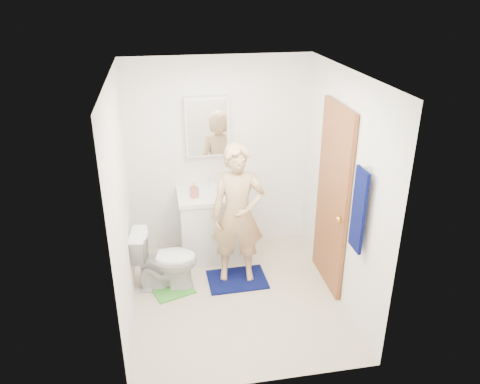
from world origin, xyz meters
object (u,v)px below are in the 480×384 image
object	(u,v)px
vanity_cabinet	(212,226)
toothbrush_cup	(226,185)
towel	(359,210)
toilet	(165,259)
soap_dispenser	(194,190)
medicine_cabinet	(207,126)
man	(238,215)

from	to	relation	value
vanity_cabinet	toothbrush_cup	size ratio (longest dim) A/B	7.30
towel	toilet	xyz separation A→B (m)	(-1.77, 0.91, -0.90)
soap_dispenser	vanity_cabinet	bearing A→B (deg)	22.67
medicine_cabinet	soap_dispenser	size ratio (longest dim) A/B	3.75
medicine_cabinet	toothbrush_cup	bearing A→B (deg)	-33.25
soap_dispenser	man	size ratio (longest dim) A/B	0.12
medicine_cabinet	man	bearing A→B (deg)	-73.75
medicine_cabinet	vanity_cabinet	bearing A→B (deg)	-90.00
medicine_cabinet	man	size ratio (longest dim) A/B	0.44
medicine_cabinet	toilet	xyz separation A→B (m)	(-0.59, -0.80, -1.25)
towel	man	world-z (taller)	towel
towel	man	distance (m)	1.40
toothbrush_cup	man	world-z (taller)	man
man	toothbrush_cup	bearing A→B (deg)	100.32
toilet	toothbrush_cup	distance (m)	1.17
medicine_cabinet	soap_dispenser	xyz separation A→B (m)	(-0.20, -0.31, -0.66)
towel	toothbrush_cup	world-z (taller)	towel
towel	man	size ratio (longest dim) A/B	0.50
toilet	toothbrush_cup	bearing A→B (deg)	-41.61
medicine_cabinet	towel	distance (m)	2.11
toothbrush_cup	towel	bearing A→B (deg)	-58.17
soap_dispenser	towel	bearing A→B (deg)	-45.45
toilet	man	world-z (taller)	man
towel	soap_dispenser	bearing A→B (deg)	134.55
vanity_cabinet	toothbrush_cup	xyz separation A→B (m)	(0.20, 0.09, 0.49)
toothbrush_cup	man	size ratio (longest dim) A/B	0.07
towel	soap_dispenser	xyz separation A→B (m)	(-1.38, 1.40, -0.31)
towel	medicine_cabinet	bearing A→B (deg)	124.61
toilet	soap_dispenser	size ratio (longest dim) A/B	3.79
vanity_cabinet	man	bearing A→B (deg)	-67.74
medicine_cabinet	toilet	bearing A→B (deg)	-126.16
toothbrush_cup	vanity_cabinet	bearing A→B (deg)	-154.76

